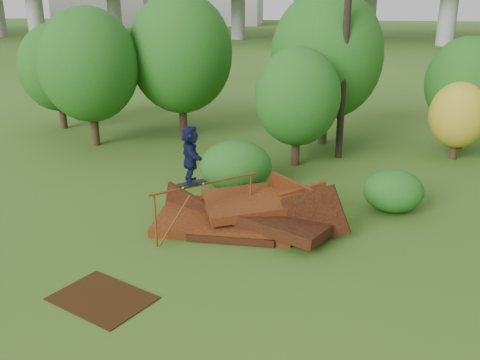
# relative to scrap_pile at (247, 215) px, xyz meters

# --- Properties ---
(ground) EXTENTS (240.00, 240.00, 0.00)m
(ground) POSITION_rel_scrap_pile_xyz_m (0.65, -2.43, -0.36)
(ground) COLOR #2D5116
(ground) RESTS_ON ground
(scrap_pile) EXTENTS (5.67, 3.43, 1.95)m
(scrap_pile) POSITION_rel_scrap_pile_xyz_m (0.00, 0.00, 0.00)
(scrap_pile) COLOR #42140B
(scrap_pile) RESTS_ON ground
(grind_rail) EXTENTS (2.62, 2.22, 1.54)m
(grind_rail) POSITION_rel_scrap_pile_xyz_m (-1.11, -0.60, 0.81)
(grind_rail) COLOR brown
(grind_rail) RESTS_ON ground
(skateboard) EXTENTS (0.82, 0.74, 0.09)m
(skateboard) POSITION_rel_scrap_pile_xyz_m (-1.43, -0.88, 1.25)
(skateboard) COLOR black
(skateboard) RESTS_ON grind_rail
(skater) EXTENTS (0.90, 1.54, 1.58)m
(skater) POSITION_rel_scrap_pile_xyz_m (-1.43, -0.88, 2.06)
(skater) COLOR #121738
(skater) RESTS_ON skateboard
(flat_plate) EXTENTS (2.61, 2.35, 0.03)m
(flat_plate) POSITION_rel_scrap_pile_xyz_m (-2.80, -4.29, -0.35)
(flat_plate) COLOR black
(flat_plate) RESTS_ON ground
(tree_0) EXTENTS (4.25, 4.25, 5.99)m
(tree_0) POSITION_rel_scrap_pile_xyz_m (-7.71, 7.94, 3.18)
(tree_0) COLOR black
(tree_0) RESTS_ON ground
(tree_1) EXTENTS (4.73, 4.73, 6.58)m
(tree_1) POSITION_rel_scrap_pile_xyz_m (-4.16, 10.04, 3.49)
(tree_1) COLOR black
(tree_1) RESTS_ON ground
(tree_2) EXTENTS (3.29, 3.29, 4.63)m
(tree_2) POSITION_rel_scrap_pile_xyz_m (1.25, 6.09, 2.37)
(tree_2) COLOR black
(tree_2) RESTS_ON ground
(tree_3) EXTENTS (4.83, 4.83, 6.71)m
(tree_3) POSITION_rel_scrap_pile_xyz_m (2.39, 9.46, 3.56)
(tree_3) COLOR black
(tree_3) RESTS_ON ground
(tree_4) EXTENTS (2.30, 2.30, 3.17)m
(tree_4) POSITION_rel_scrap_pile_xyz_m (7.67, 7.70, 1.48)
(tree_4) COLOR black
(tree_4) RESTS_ON ground
(tree_5) EXTENTS (3.43, 3.43, 4.82)m
(tree_5) POSITION_rel_scrap_pile_xyz_m (8.29, 9.36, 2.47)
(tree_5) COLOR black
(tree_5) RESTS_ON ground
(tree_6) EXTENTS (3.69, 3.69, 5.16)m
(tree_6) POSITION_rel_scrap_pile_xyz_m (-10.48, 10.74, 2.66)
(tree_6) COLOR black
(tree_6) RESTS_ON ground
(shrub_left) EXTENTS (2.48, 2.29, 1.72)m
(shrub_left) POSITION_rel_scrap_pile_xyz_m (-0.72, 3.11, 0.49)
(shrub_left) COLOR #174913
(shrub_left) RESTS_ON ground
(shrub_right) EXTENTS (1.87, 1.71, 1.32)m
(shrub_right) POSITION_rel_scrap_pile_xyz_m (4.40, 1.77, 0.30)
(shrub_right) COLOR #174913
(shrub_right) RESTS_ON ground
(utility_pole) EXTENTS (1.40, 0.28, 10.94)m
(utility_pole) POSITION_rel_scrap_pile_xyz_m (3.01, 7.36, 5.18)
(utility_pole) COLOR black
(utility_pole) RESTS_ON ground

